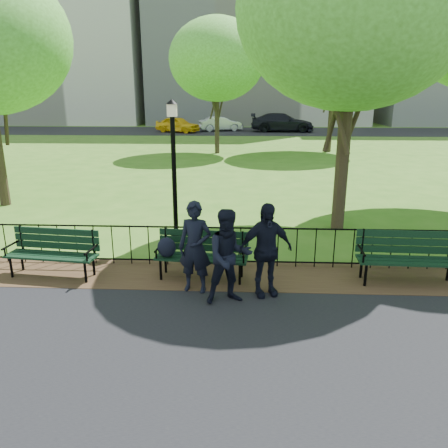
{
  "coord_description": "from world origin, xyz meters",
  "views": [
    {
      "loc": [
        0.66,
        -6.85,
        3.68
      ],
      "look_at": [
        0.26,
        1.5,
        1.12
      ],
      "focal_mm": 35.0,
      "sensor_mm": 36.0,
      "label": 1
    }
  ],
  "objects_px": {
    "tree_far_c": "(217,60)",
    "person_left": "(195,247)",
    "park_bench_left_a": "(53,248)",
    "person_mid": "(229,257)",
    "tree_near_e": "(354,8)",
    "sedan_dark": "(282,122)",
    "tree_far_e": "(336,43)",
    "lamppost": "(174,166)",
    "sedan_silver": "(220,124)",
    "park_bench_right_a": "(408,252)",
    "taxi": "(178,124)",
    "park_bench_main": "(190,249)",
    "person_right": "(265,250)"
  },
  "relations": [
    {
      "from": "tree_far_e",
      "to": "sedan_dark",
      "type": "distance_m",
      "value": 14.85
    },
    {
      "from": "taxi",
      "to": "sedan_dark",
      "type": "bearing_deg",
      "value": -59.57
    },
    {
      "from": "tree_near_e",
      "to": "sedan_silver",
      "type": "bearing_deg",
      "value": 99.26
    },
    {
      "from": "person_right",
      "to": "taxi",
      "type": "distance_m",
      "value": 33.51
    },
    {
      "from": "park_bench_main",
      "to": "person_right",
      "type": "xyz_separation_m",
      "value": [
        1.48,
        -0.7,
        0.27
      ]
    },
    {
      "from": "tree_far_e",
      "to": "person_right",
      "type": "relative_size",
      "value": 5.17
    },
    {
      "from": "sedan_dark",
      "to": "tree_far_e",
      "type": "bearing_deg",
      "value": -170.8
    },
    {
      "from": "park_bench_left_a",
      "to": "park_bench_right_a",
      "type": "relative_size",
      "value": 0.96
    },
    {
      "from": "park_bench_main",
      "to": "sedan_dark",
      "type": "height_order",
      "value": "sedan_dark"
    },
    {
      "from": "tree_near_e",
      "to": "person_left",
      "type": "xyz_separation_m",
      "value": [
        -3.51,
        -4.16,
        -4.71
      ]
    },
    {
      "from": "park_bench_right_a",
      "to": "tree_far_c",
      "type": "relative_size",
      "value": 0.26
    },
    {
      "from": "tree_near_e",
      "to": "sedan_dark",
      "type": "distance_m",
      "value": 30.08
    },
    {
      "from": "lamppost",
      "to": "sedan_silver",
      "type": "height_order",
      "value": "lamppost"
    },
    {
      "from": "person_mid",
      "to": "tree_far_e",
      "type": "bearing_deg",
      "value": 58.15
    },
    {
      "from": "taxi",
      "to": "sedan_dark",
      "type": "distance_m",
      "value": 9.63
    },
    {
      "from": "sedan_dark",
      "to": "taxi",
      "type": "bearing_deg",
      "value": 98.09
    },
    {
      "from": "person_left",
      "to": "person_right",
      "type": "distance_m",
      "value": 1.3
    },
    {
      "from": "tree_far_e",
      "to": "sedan_silver",
      "type": "relative_size",
      "value": 2.22
    },
    {
      "from": "tree_far_c",
      "to": "sedan_silver",
      "type": "relative_size",
      "value": 1.89
    },
    {
      "from": "tree_far_e",
      "to": "person_right",
      "type": "height_order",
      "value": "tree_far_e"
    },
    {
      "from": "tree_near_e",
      "to": "tree_far_c",
      "type": "relative_size",
      "value": 1.04
    },
    {
      "from": "lamppost",
      "to": "person_left",
      "type": "xyz_separation_m",
      "value": [
        0.84,
        -3.0,
        -1.01
      ]
    },
    {
      "from": "person_left",
      "to": "person_right",
      "type": "xyz_separation_m",
      "value": [
        1.3,
        -0.1,
        0.01
      ]
    },
    {
      "from": "park_bench_left_a",
      "to": "sedan_dark",
      "type": "xyz_separation_m",
      "value": [
        7.31,
        33.23,
        0.25
      ]
    },
    {
      "from": "park_bench_left_a",
      "to": "tree_far_e",
      "type": "height_order",
      "value": "tree_far_e"
    },
    {
      "from": "park_bench_right_a",
      "to": "person_left",
      "type": "distance_m",
      "value": 4.2
    },
    {
      "from": "park_bench_left_a",
      "to": "person_mid",
      "type": "relative_size",
      "value": 1.1
    },
    {
      "from": "park_bench_main",
      "to": "person_right",
      "type": "height_order",
      "value": "person_right"
    },
    {
      "from": "sedan_silver",
      "to": "sedan_dark",
      "type": "xyz_separation_m",
      "value": [
        5.73,
        -0.45,
        0.16
      ]
    },
    {
      "from": "park_bench_main",
      "to": "tree_near_e",
      "type": "height_order",
      "value": "tree_near_e"
    },
    {
      "from": "tree_near_e",
      "to": "sedan_dark",
      "type": "height_order",
      "value": "tree_near_e"
    },
    {
      "from": "park_bench_right_a",
      "to": "tree_far_c",
      "type": "bearing_deg",
      "value": 106.97
    },
    {
      "from": "tree_near_e",
      "to": "tree_far_c",
      "type": "distance_m",
      "value": 15.65
    },
    {
      "from": "park_bench_right_a",
      "to": "tree_far_e",
      "type": "xyz_separation_m",
      "value": [
        2.0,
        19.55,
        5.7
      ]
    },
    {
      "from": "taxi",
      "to": "sedan_silver",
      "type": "bearing_deg",
      "value": -44.21
    },
    {
      "from": "tree_near_e",
      "to": "tree_far_e",
      "type": "height_order",
      "value": "tree_far_e"
    },
    {
      "from": "lamppost",
      "to": "sedan_silver",
      "type": "xyz_separation_m",
      "value": [
        -0.57,
        31.3,
        -1.21
      ]
    },
    {
      "from": "tree_far_c",
      "to": "person_left",
      "type": "relative_size",
      "value": 4.44
    },
    {
      "from": "park_bench_right_a",
      "to": "park_bench_left_a",
      "type": "bearing_deg",
      "value": -177.88
    },
    {
      "from": "park_bench_main",
      "to": "person_mid",
      "type": "bearing_deg",
      "value": -45.86
    },
    {
      "from": "tree_far_c",
      "to": "person_mid",
      "type": "distance_m",
      "value": 20.2
    },
    {
      "from": "taxi",
      "to": "person_left",
      "type": "bearing_deg",
      "value": -146.95
    },
    {
      "from": "park_bench_right_a",
      "to": "tree_far_c",
      "type": "height_order",
      "value": "tree_far_c"
    },
    {
      "from": "lamppost",
      "to": "sedan_dark",
      "type": "relative_size",
      "value": 0.6
    },
    {
      "from": "person_mid",
      "to": "park_bench_right_a",
      "type": "bearing_deg",
      "value": -0.15
    },
    {
      "from": "tree_near_e",
      "to": "park_bench_main",
      "type": "bearing_deg",
      "value": -135.97
    },
    {
      "from": "tree_far_c",
      "to": "tree_far_e",
      "type": "relative_size",
      "value": 0.85
    },
    {
      "from": "taxi",
      "to": "sedan_silver",
      "type": "relative_size",
      "value": 1.0
    },
    {
      "from": "park_bench_left_a",
      "to": "person_mid",
      "type": "bearing_deg",
      "value": -9.68
    },
    {
      "from": "lamppost",
      "to": "person_left",
      "type": "height_order",
      "value": "lamppost"
    }
  ]
}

